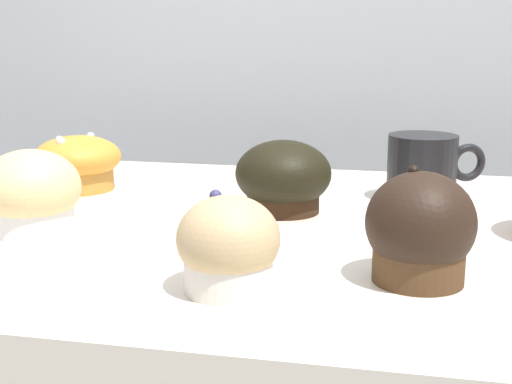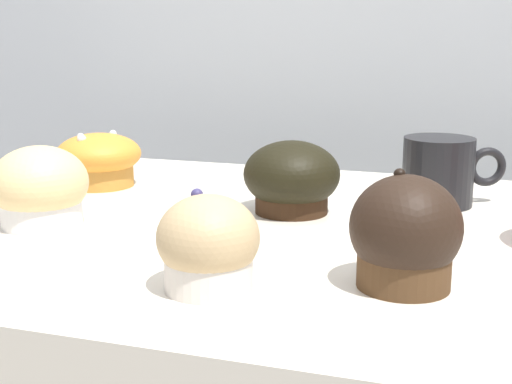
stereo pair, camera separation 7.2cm
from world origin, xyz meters
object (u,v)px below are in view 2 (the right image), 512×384
muffin_back_right (292,179)px  muffin_front_right (208,246)px  muffin_back_center (99,159)px  coffee_cup (440,170)px  muffin_back_left (405,236)px  muffin_front_center (40,189)px

muffin_back_right → muffin_front_right: size_ratio=1.32×
muffin_back_center → coffee_cup: coffee_cup is taller
muffin_back_left → coffee_cup: (0.01, 0.30, -0.00)m
muffin_back_right → muffin_back_center: size_ratio=0.98×
muffin_back_left → coffee_cup: bearing=88.5°
muffin_front_center → muffin_back_center: 0.20m
muffin_back_left → muffin_back_center: 0.51m
muffin_front_center → muffin_back_right: muffin_front_center is taller
muffin_front_center → muffin_back_right: 0.28m
muffin_front_center → muffin_back_left: (0.39, -0.07, 0.00)m
muffin_back_left → muffin_front_right: size_ratio=1.17×
muffin_back_center → coffee_cup: 0.44m
muffin_back_left → muffin_back_center: bearing=148.6°
muffin_front_right → muffin_back_center: 0.43m
muffin_back_right → coffee_cup: 0.18m
muffin_back_center → coffee_cup: size_ratio=0.93×
muffin_front_center → muffin_back_center: muffin_front_center is taller
muffin_back_left → muffin_back_center: muffin_back_left is taller
coffee_cup → muffin_back_left: bearing=-91.5°
muffin_back_left → muffin_back_right: (-0.15, 0.21, -0.00)m
muffin_back_left → coffee_cup: muffin_back_left is taller
muffin_back_left → muffin_front_right: bearing=-160.1°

